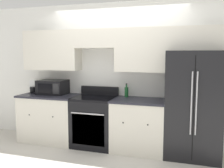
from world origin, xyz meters
name	(u,v)px	position (x,y,z in m)	size (l,w,h in m)	color
ground_plane	(107,154)	(0.00, 0.00, 0.00)	(12.00, 12.00, 0.00)	beige
wall_back	(117,65)	(0.02, 0.59, 1.47)	(8.00, 0.39, 2.60)	white
lower_cabinets_left	(50,118)	(-1.25, 0.31, 0.45)	(1.11, 0.64, 0.90)	silver
lower_cabinets_right	(139,125)	(0.49, 0.31, 0.45)	(0.92, 0.64, 0.90)	silver
oven_range	(94,121)	(-0.33, 0.31, 0.45)	(0.74, 0.65, 1.06)	black
refrigerator	(193,104)	(1.36, 0.39, 0.86)	(0.86, 0.81, 1.72)	black
microwave	(53,87)	(-1.23, 0.40, 1.03)	(0.53, 0.41, 0.27)	black
bottle	(126,92)	(0.21, 0.52, 0.99)	(0.07, 0.07, 0.24)	#195928
electric_kettle	(36,87)	(-1.65, 0.47, 1.01)	(0.19, 0.27, 0.25)	white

